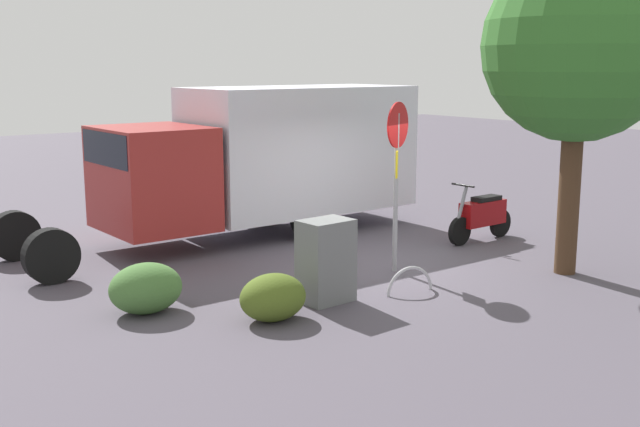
# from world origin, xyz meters

# --- Properties ---
(ground_plane) EXTENTS (60.00, 60.00, 0.00)m
(ground_plane) POSITION_xyz_m (0.00, 0.00, 0.00)
(ground_plane) COLOR #4D4651
(box_truck_near) EXTENTS (8.50, 2.32, 3.02)m
(box_truck_near) POSITION_xyz_m (0.44, -3.38, 1.66)
(box_truck_near) COLOR black
(box_truck_near) RESTS_ON ground
(motorcycle) EXTENTS (1.81, 0.55, 1.20)m
(motorcycle) POSITION_xyz_m (-2.74, -0.30, 0.52)
(motorcycle) COLOR black
(motorcycle) RESTS_ON ground
(stop_sign) EXTENTS (0.71, 0.33, 2.87)m
(stop_sign) POSITION_xyz_m (0.24, 0.43, 1.91)
(stop_sign) COLOR #9E9EA3
(stop_sign) RESTS_ON ground
(street_tree) EXTENTS (3.10, 3.10, 5.31)m
(street_tree) POSITION_xyz_m (-2.01, 2.21, 3.74)
(street_tree) COLOR #47301E
(street_tree) RESTS_ON ground
(utility_cabinet) EXTENTS (0.79, 0.59, 1.24)m
(utility_cabinet) POSITION_xyz_m (2.20, 1.07, 0.62)
(utility_cabinet) COLOR slate
(utility_cabinet) RESTS_ON ground
(bike_rack_hoop) EXTENTS (0.85, 0.17, 0.85)m
(bike_rack_hoop) POSITION_xyz_m (0.91, 1.51, 0.00)
(bike_rack_hoop) COLOR #B7B7BC
(bike_rack_hoop) RESTS_ON ground
(shrub_near_sign) EXTENTS (0.96, 0.79, 0.66)m
(shrub_near_sign) POSITION_xyz_m (3.32, 1.34, 0.33)
(shrub_near_sign) COLOR #4C611F
(shrub_near_sign) RESTS_ON ground
(shrub_mid_verge) EXTENTS (1.06, 0.86, 0.72)m
(shrub_mid_verge) POSITION_xyz_m (4.58, -0.02, 0.36)
(shrub_mid_verge) COLOR #446F33
(shrub_mid_verge) RESTS_ON ground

